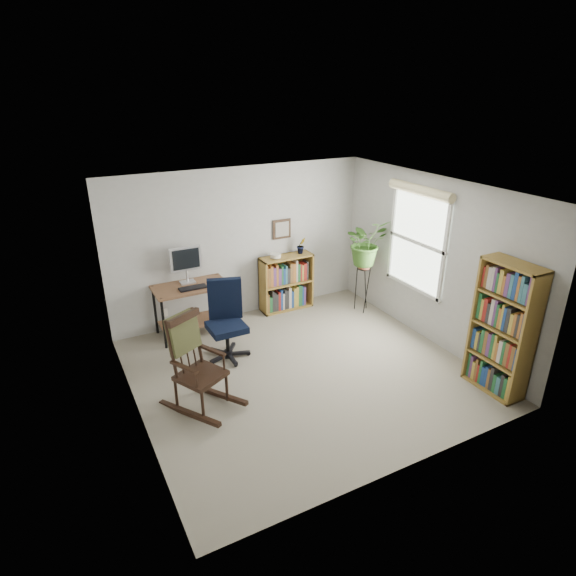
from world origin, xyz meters
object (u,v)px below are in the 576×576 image
desk (193,310)px  low_bookshelf (286,283)px  rocking_chair (200,363)px  tall_bookshelf (503,329)px  office_chair (226,321)px

desk → low_bookshelf: (1.66, 0.12, 0.08)m
desk → rocking_chair: (-0.46, -1.81, 0.20)m
tall_bookshelf → rocking_chair: bearing=158.1°
tall_bookshelf → desk: bearing=132.3°
desk → tall_bookshelf: bearing=-47.7°
office_chair → low_bookshelf: office_chair is taller
office_chair → tall_bookshelf: bearing=-21.6°
rocking_chair → tall_bookshelf: (3.32, -1.33, 0.25)m
rocking_chair → low_bookshelf: bearing=14.8°
low_bookshelf → tall_bookshelf: 3.50m
desk → tall_bookshelf: (2.86, -3.14, 0.44)m
desk → rocking_chair: rocking_chair is taller
low_bookshelf → tall_bookshelf: tall_bookshelf is taller
desk → tall_bookshelf: 4.27m
office_chair → low_bookshelf: size_ratio=1.18×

